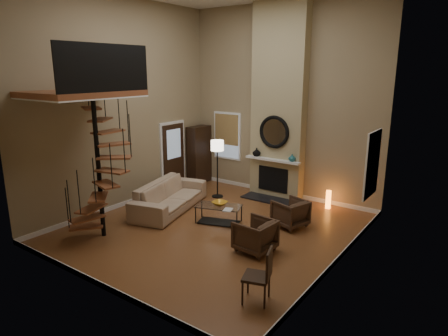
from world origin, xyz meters
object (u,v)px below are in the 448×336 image
Objects in this scene: side_chair at (262,273)px; coffee_table at (219,212)px; armchair_near at (292,214)px; floor_lamp at (217,150)px; hutch at (199,155)px; armchair_far at (258,236)px; sofa at (170,196)px; accent_lamp at (328,199)px.

coffee_table is at bearing 137.90° from side_chair.
floor_lamp reaches higher than armchair_near.
floor_lamp is (1.40, -0.88, 0.46)m from hutch.
coffee_table is at bearing -112.11° from armchair_far.
side_chair is at bearing -42.10° from coffee_table.
coffee_table is (2.64, -2.50, -0.67)m from hutch.
floor_lamp is at bearing -32.12° from hutch.
sofa is 2.80× the size of side_chair.
sofa reaches higher than coffee_table.
accent_lamp is at bearing -178.82° from armchair_far.
armchair_near reaches higher than accent_lamp.
hutch is 3.70m from coffee_table.
hutch reaches higher than coffee_table.
floor_lamp reaches higher than armchair_far.
armchair_far is (0.00, -1.59, 0.00)m from armchair_near.
armchair_far is (4.23, -3.30, -0.60)m from hutch.
hutch reaches higher than sofa.
sofa reaches higher than armchair_near.
hutch is 2.01× the size of side_chair.
armchair_near is 1.80m from accent_lamp.
sofa is 4.79m from side_chair.
hutch is at bearing -94.29° from armchair_near.
armchair_near is at bearing 107.40° from side_chair.
side_chair reaches higher than sofa.
hutch reaches higher than armchair_far.
armchair_near is 1.78m from coffee_table.
armchair_near is 1.44× the size of accent_lamp.
sofa is at bearing -99.21° from armchair_far.
hutch is 2.62× the size of armchair_near.
coffee_table is at bearing -104.77° from sofa.
floor_lamp reaches higher than coffee_table.
accent_lamp is at bearing 1.03° from hutch.
floor_lamp is at bearing 127.41° from coffee_table.
armchair_near is at bearing -22.00° from hutch.
sofa is at bearing -103.33° from floor_lamp.
floor_lamp is at bearing 134.01° from side_chair.
armchair_far reaches higher than armchair_near.
accent_lamp is (1.80, 2.58, -0.03)m from coffee_table.
armchair_near reaches higher than coffee_table.
accent_lamp is at bearing -67.96° from sofa.
side_chair is (0.97, -1.51, 0.17)m from armchair_far.
coffee_table is 3.46m from side_chair.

